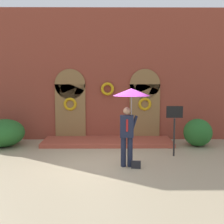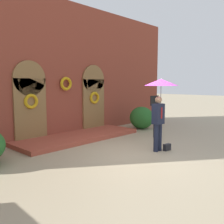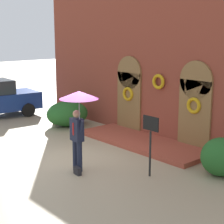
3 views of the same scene
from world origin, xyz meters
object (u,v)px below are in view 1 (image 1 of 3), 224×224
person_with_umbrella (130,103)px  sign_post (174,122)px  shrub_left (4,133)px  shrub_right (198,132)px  handbag (136,165)px

person_with_umbrella → sign_post: person_with_umbrella is taller
shrub_left → shrub_right: bearing=-0.1°
sign_post → shrub_right: sign_post is taller
handbag → shrub_right: size_ratio=0.23×
sign_post → handbag: bearing=-134.1°
sign_post → shrub_left: size_ratio=0.93×
person_with_umbrella → shrub_right: 4.24m
shrub_left → sign_post: bearing=-14.0°
person_with_umbrella → handbag: 1.82m
shrub_left → shrub_right: size_ratio=1.53×
person_with_umbrella → shrub_left: 5.70m
person_with_umbrella → shrub_right: (2.85, 2.82, -1.37)m
sign_post → shrub_right: (1.26, 1.56, -0.62)m
sign_post → shrub_left: bearing=166.0°
person_with_umbrella → shrub_right: person_with_umbrella is taller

